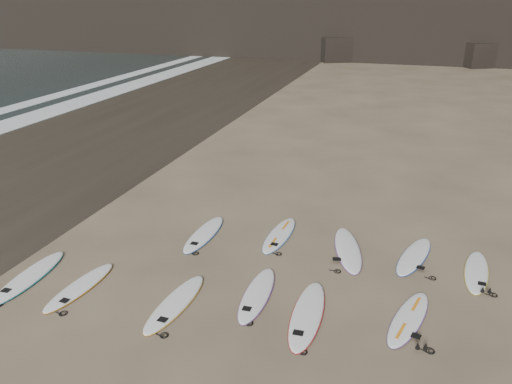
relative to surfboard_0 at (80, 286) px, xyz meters
The scene contains 13 objects.
ground 4.76m from the surfboard_0, 10.94° to the left, with size 240.00×240.00×0.00m, color #897559.
wet_sand 13.72m from the surfboard_0, 127.37° to the left, with size 12.00×200.00×0.01m, color #383026.
surfboard_0 is the anchor object (origin of this frame).
surfboard_1 2.59m from the surfboard_0, ahead, with size 0.62×2.59×0.09m, color white.
surfboard_2 4.44m from the surfboard_0, 13.36° to the left, with size 0.60×2.51×0.09m, color white.
surfboard_3 5.69m from the surfboard_0, ahead, with size 0.67×2.78×0.10m, color white.
surfboard_4 7.95m from the surfboard_0, ahead, with size 0.58×2.41×0.09m, color white.
surfboard_5 4.05m from the surfboard_0, 63.61° to the left, with size 0.62×2.60×0.09m, color white.
surfboard_6 5.85m from the surfboard_0, 46.90° to the left, with size 0.61×2.54×0.09m, color white.
surfboard_7 7.29m from the surfboard_0, 33.12° to the left, with size 0.66×2.77×0.10m, color white.
surfboard_8 8.94m from the surfboard_0, 27.70° to the left, with size 0.60×2.51×0.09m, color white.
surfboard_9 10.23m from the surfboard_0, 21.77° to the left, with size 0.57×2.37×0.09m, color white.
surfboard_11 1.53m from the surfboard_0, behind, with size 0.65×2.73×0.10m, color white.
Camera 1 is at (2.76, -9.72, 6.88)m, focal length 35.00 mm.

